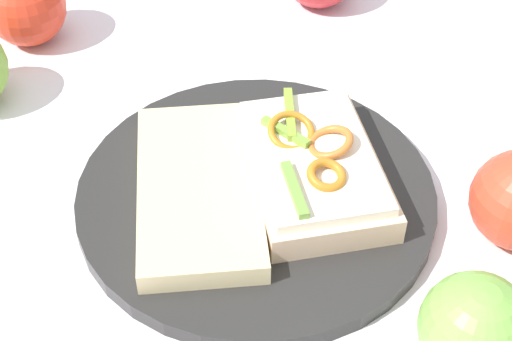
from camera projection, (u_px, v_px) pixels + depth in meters
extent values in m
plane|color=silver|center=(256.00, 201.00, 0.62)|extent=(2.00, 2.00, 0.00)
cylinder|color=#272726|center=(256.00, 195.00, 0.62)|extent=(0.28, 0.28, 0.01)
cube|color=beige|center=(313.00, 170.00, 0.61)|extent=(0.18, 0.14, 0.02)
cube|color=#F1E3CC|center=(314.00, 156.00, 0.60)|extent=(0.16, 0.13, 0.01)
torus|color=#C06E2D|center=(330.00, 142.00, 0.60)|extent=(0.04, 0.04, 0.02)
torus|color=#BE741F|center=(291.00, 131.00, 0.61)|extent=(0.05, 0.05, 0.02)
torus|color=#BF7621|center=(327.00, 175.00, 0.57)|extent=(0.03, 0.03, 0.01)
cube|color=#87A936|center=(290.00, 114.00, 0.62)|extent=(0.06, 0.03, 0.01)
cube|color=#729E41|center=(295.00, 189.00, 0.56)|extent=(0.06, 0.02, 0.01)
cube|color=#7BAF3C|center=(285.00, 132.00, 0.61)|extent=(0.05, 0.02, 0.01)
cube|color=beige|center=(198.00, 189.00, 0.60)|extent=(0.20, 0.16, 0.02)
sphere|color=red|center=(25.00, 6.00, 0.76)|extent=(0.11, 0.11, 0.08)
sphere|color=#78B347|center=(475.00, 328.00, 0.49)|extent=(0.10, 0.10, 0.07)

